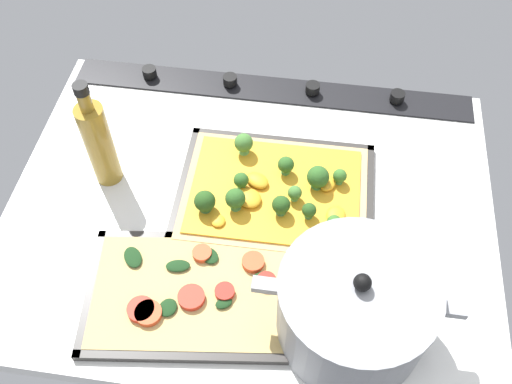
% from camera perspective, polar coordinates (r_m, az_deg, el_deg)
% --- Properties ---
extents(ground_plane, '(0.82, 0.64, 0.03)m').
position_cam_1_polar(ground_plane, '(0.98, -0.63, -1.99)').
color(ground_plane, silver).
extents(stove_control_panel, '(0.79, 0.07, 0.03)m').
position_cam_1_polar(stove_control_panel, '(1.15, 1.50, 10.31)').
color(stove_control_panel, black).
rests_on(stove_control_panel, ground_plane).
extents(baking_tray_front, '(0.34, 0.26, 0.01)m').
position_cam_1_polar(baking_tray_front, '(0.98, 1.90, -0.32)').
color(baking_tray_front, '#33302D').
rests_on(baking_tray_front, ground_plane).
extents(broccoli_pizza, '(0.31, 0.24, 0.06)m').
position_cam_1_polar(broccoli_pizza, '(0.97, 1.84, 0.11)').
color(broccoli_pizza, tan).
rests_on(broccoli_pizza, baking_tray_front).
extents(baking_tray_back, '(0.35, 0.25, 0.01)m').
position_cam_1_polar(baking_tray_back, '(0.89, -6.28, -10.10)').
color(baking_tray_back, '#33302D').
rests_on(baking_tray_back, ground_plane).
extents(veggie_pizza_back, '(0.32, 0.22, 0.02)m').
position_cam_1_polar(veggie_pizza_back, '(0.88, -6.31, -9.83)').
color(veggie_pizza_back, tan).
rests_on(veggie_pizza_back, baking_tray_back).
extents(cooking_pot, '(0.29, 0.22, 0.15)m').
position_cam_1_polar(cooking_pot, '(0.82, 9.78, -11.36)').
color(cooking_pot, gray).
rests_on(cooking_pot, ground_plane).
extents(oil_bottle, '(0.05, 0.05, 0.22)m').
position_cam_1_polar(oil_bottle, '(0.98, -15.44, 4.81)').
color(oil_bottle, olive).
rests_on(oil_bottle, ground_plane).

